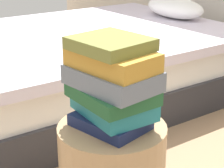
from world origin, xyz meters
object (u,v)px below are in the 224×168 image
Objects in this scene: book_forest at (112,93)px; book_ochre at (112,59)px; book_navy at (111,122)px; book_olive at (111,44)px; bed at (91,62)px; book_teal at (113,106)px; book_slate at (113,78)px.

book_forest is 0.94× the size of book_ochre.
book_olive is (-0.01, 0.01, 0.26)m from book_navy.
bed is 7.82× the size of book_forest.
book_navy is at bearing -58.79° from book_ochre.
book_ochre is 0.05m from book_olive.
book_forest is at bearing -60.15° from book_teal.
book_olive reaches higher than book_navy.
book_forest is at bearing -28.99° from bed.
book_forest is at bearing -151.40° from book_slate.
book_slate is 0.06m from book_ochre.
book_olive reaches higher than book_teal.
book_olive is at bearing -29.05° from bed.
book_olive reaches higher than book_forest.
book_navy is 0.15m from book_slate.
book_slate reaches higher than bed.
book_teal is 1.16× the size of book_olive.
book_forest is at bearing 120.99° from book_navy.
bed is 7.37× the size of book_ochre.
book_ochre is 1.24× the size of book_olive.
book_ochre reaches higher than book_slate.
book_olive is at bearing 177.51° from book_slate.
book_ochre reaches higher than book_forest.
book_navy is 0.83× the size of book_ochre.
book_navy is at bearing -29.12° from bed.
bed is at bearing 150.08° from book_forest.
book_teal is (-0.01, 0.02, 0.05)m from book_navy.
book_slate is (0.01, -0.01, 0.11)m from book_teal.
bed is at bearing 137.97° from book_navy.
book_teal is 0.17m from book_ochre.
book_navy is 0.81× the size of book_slate.
book_olive is at bearing 164.50° from book_forest.
book_slate is 0.11m from book_olive.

